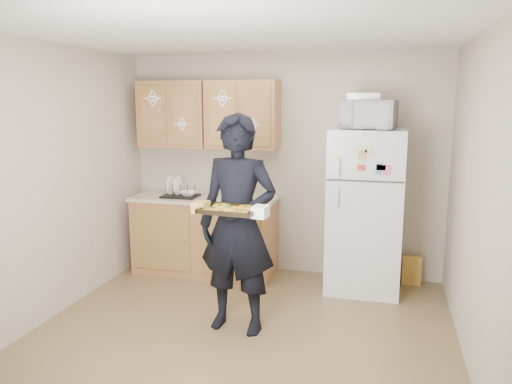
# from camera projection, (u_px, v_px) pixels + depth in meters

# --- Properties ---
(floor) EXTENTS (3.60, 3.60, 0.00)m
(floor) POSITION_uv_depth(u_px,v_px,m) (239.00, 338.00, 4.23)
(floor) COLOR brown
(floor) RESTS_ON ground
(ceiling) EXTENTS (3.60, 3.60, 0.00)m
(ceiling) POSITION_uv_depth(u_px,v_px,m) (237.00, 32.00, 3.78)
(ceiling) COLOR white
(ceiling) RESTS_ON wall_back
(wall_back) EXTENTS (3.60, 0.04, 2.50)m
(wall_back) POSITION_uv_depth(u_px,v_px,m) (283.00, 165.00, 5.72)
(wall_back) COLOR #B1A38F
(wall_back) RESTS_ON floor
(wall_front) EXTENTS (3.60, 0.04, 2.50)m
(wall_front) POSITION_uv_depth(u_px,v_px,m) (126.00, 264.00, 2.29)
(wall_front) COLOR #B1A38F
(wall_front) RESTS_ON floor
(wall_left) EXTENTS (0.04, 3.60, 2.50)m
(wall_left) POSITION_uv_depth(u_px,v_px,m) (45.00, 184.00, 4.45)
(wall_left) COLOR #B1A38F
(wall_left) RESTS_ON floor
(wall_right) EXTENTS (0.04, 3.60, 2.50)m
(wall_right) POSITION_uv_depth(u_px,v_px,m) (479.00, 205.00, 3.56)
(wall_right) COLOR #B1A38F
(wall_right) RESTS_ON floor
(refrigerator) EXTENTS (0.75, 0.70, 1.70)m
(refrigerator) POSITION_uv_depth(u_px,v_px,m) (365.00, 211.00, 5.20)
(refrigerator) COLOR silver
(refrigerator) RESTS_ON floor
(base_cabinet) EXTENTS (1.60, 0.60, 0.86)m
(base_cabinet) POSITION_uv_depth(u_px,v_px,m) (205.00, 236.00, 5.78)
(base_cabinet) COLOR #9A5935
(base_cabinet) RESTS_ON floor
(countertop) EXTENTS (1.64, 0.64, 0.04)m
(countertop) POSITION_uv_depth(u_px,v_px,m) (204.00, 198.00, 5.69)
(countertop) COLOR beige
(countertop) RESTS_ON base_cabinet
(upper_cab_left) EXTENTS (0.80, 0.33, 0.75)m
(upper_cab_left) POSITION_uv_depth(u_px,v_px,m) (174.00, 114.00, 5.75)
(upper_cab_left) COLOR #9A5935
(upper_cab_left) RESTS_ON wall_back
(upper_cab_right) EXTENTS (0.80, 0.33, 0.75)m
(upper_cab_right) POSITION_uv_depth(u_px,v_px,m) (243.00, 115.00, 5.54)
(upper_cab_right) COLOR #9A5935
(upper_cab_right) RESTS_ON wall_back
(cereal_box) EXTENTS (0.20, 0.07, 0.32)m
(cereal_box) POSITION_uv_depth(u_px,v_px,m) (412.00, 270.00, 5.43)
(cereal_box) COLOR gold
(cereal_box) RESTS_ON floor
(person) EXTENTS (0.73, 0.51, 1.89)m
(person) POSITION_uv_depth(u_px,v_px,m) (238.00, 225.00, 4.25)
(person) COLOR black
(person) RESTS_ON floor
(baking_tray) EXTENTS (0.48, 0.37, 0.04)m
(baking_tray) POSITION_uv_depth(u_px,v_px,m) (230.00, 211.00, 3.92)
(baking_tray) COLOR black
(baking_tray) RESTS_ON person
(pizza_front_left) EXTENTS (0.15, 0.15, 0.02)m
(pizza_front_left) POSITION_uv_depth(u_px,v_px,m) (214.00, 209.00, 3.89)
(pizza_front_left) COLOR #FCAE1F
(pizza_front_left) RESTS_ON baking_tray
(pizza_front_right) EXTENTS (0.15, 0.15, 0.02)m
(pizza_front_right) POSITION_uv_depth(u_px,v_px,m) (239.00, 211.00, 3.82)
(pizza_front_right) COLOR #FCAE1F
(pizza_front_right) RESTS_ON baking_tray
(pizza_back_left) EXTENTS (0.15, 0.15, 0.02)m
(pizza_back_left) POSITION_uv_depth(u_px,v_px,m) (222.00, 206.00, 4.03)
(pizza_back_left) COLOR #FCAE1F
(pizza_back_left) RESTS_ON baking_tray
(pizza_back_right) EXTENTS (0.15, 0.15, 0.02)m
(pizza_back_right) POSITION_uv_depth(u_px,v_px,m) (246.00, 207.00, 3.96)
(pizza_back_right) COLOR #FCAE1F
(pizza_back_right) RESTS_ON baking_tray
(pizza_center) EXTENTS (0.15, 0.15, 0.02)m
(pizza_center) POSITION_uv_depth(u_px,v_px,m) (230.00, 208.00, 3.92)
(pizza_center) COLOR #FCAE1F
(pizza_center) RESTS_ON baking_tray
(microwave) EXTENTS (0.57, 0.43, 0.29)m
(microwave) POSITION_uv_depth(u_px,v_px,m) (369.00, 115.00, 4.97)
(microwave) COLOR silver
(microwave) RESTS_ON refrigerator
(foil_pan) EXTENTS (0.32, 0.22, 0.07)m
(foil_pan) POSITION_uv_depth(u_px,v_px,m) (364.00, 96.00, 4.98)
(foil_pan) COLOR silver
(foil_pan) RESTS_ON microwave
(dish_rack) EXTENTS (0.40, 0.30, 0.16)m
(dish_rack) POSITION_uv_depth(u_px,v_px,m) (180.00, 190.00, 5.67)
(dish_rack) COLOR black
(dish_rack) RESTS_ON countertop
(bowl) EXTENTS (0.22, 0.22, 0.05)m
(bowl) POSITION_uv_depth(u_px,v_px,m) (189.00, 193.00, 5.65)
(bowl) COLOR white
(bowl) RESTS_ON dish_rack
(soap_bottle) EXTENTS (0.10, 0.10, 0.19)m
(soap_bottle) POSITION_uv_depth(u_px,v_px,m) (242.00, 192.00, 5.44)
(soap_bottle) COLOR silver
(soap_bottle) RESTS_ON countertop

